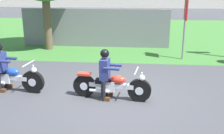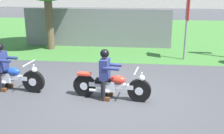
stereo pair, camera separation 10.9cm
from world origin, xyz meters
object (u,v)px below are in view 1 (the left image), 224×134
Objects in this scene: rider_lead at (105,70)px; motorcycle_follow at (8,77)px; rider_follow at (1,63)px; motorcycle_lead at (112,85)px; sign_banner at (185,17)px.

rider_lead reaches higher than motorcycle_follow.
rider_lead is 0.99× the size of rider_follow.
sign_banner is (2.53, 4.17, 1.34)m from motorcycle_lead.
rider_follow is (-3.25, 0.37, 0.44)m from motorcycle_lead.
rider_follow is (-3.08, 0.34, 0.01)m from rider_lead.
rider_lead is 0.61× the size of motorcycle_follow.
motorcycle_follow is 1.61× the size of rider_follow.
motorcycle_follow is (-3.08, 0.34, 0.01)m from motorcycle_lead.
sign_banner is (2.70, 4.14, 0.91)m from rider_lead.
rider_follow is at bearing 179.21° from motorcycle_follow.
motorcycle_lead is 0.46m from rider_lead.
motorcycle_lead is 3.30m from rider_follow.
rider_follow reaches higher than motorcycle_lead.
rider_follow is 0.54× the size of sign_banner.
motorcycle_lead is 1.54× the size of rider_follow.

